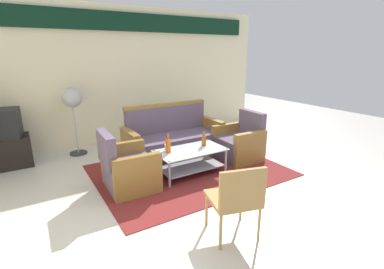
{
  "coord_description": "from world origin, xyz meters",
  "views": [
    {
      "loc": [
        -2.13,
        -2.9,
        1.9
      ],
      "look_at": [
        0.09,
        0.69,
        0.65
      ],
      "focal_mm": 26.37,
      "sensor_mm": 36.0,
      "label": 1
    }
  ],
  "objects_px": {
    "armchair_right": "(239,144)",
    "bottle_brown": "(204,140)",
    "couch": "(173,140)",
    "bottle_orange": "(168,146)",
    "pedestal_fan": "(72,102)",
    "coffee_table": "(190,158)",
    "armchair_left": "(128,169)",
    "cup": "(167,147)",
    "tv_stand": "(5,153)",
    "wicker_chair": "(236,196)"
  },
  "relations": [
    {
      "from": "armchair_left",
      "to": "wicker_chair",
      "type": "bearing_deg",
      "value": 19.81
    },
    {
      "from": "pedestal_fan",
      "to": "tv_stand",
      "type": "bearing_deg",
      "value": -177.54
    },
    {
      "from": "bottle_brown",
      "to": "wicker_chair",
      "type": "relative_size",
      "value": 0.29
    },
    {
      "from": "bottle_orange",
      "to": "tv_stand",
      "type": "distance_m",
      "value": 2.84
    },
    {
      "from": "wicker_chair",
      "to": "pedestal_fan",
      "type": "bearing_deg",
      "value": 119.48
    },
    {
      "from": "armchair_right",
      "to": "pedestal_fan",
      "type": "height_order",
      "value": "pedestal_fan"
    },
    {
      "from": "coffee_table",
      "to": "wicker_chair",
      "type": "bearing_deg",
      "value": -105.64
    },
    {
      "from": "bottle_orange",
      "to": "tv_stand",
      "type": "xyz_separation_m",
      "value": [
        -2.17,
        1.81,
        -0.26
      ]
    },
    {
      "from": "couch",
      "to": "armchair_left",
      "type": "bearing_deg",
      "value": 34.99
    },
    {
      "from": "couch",
      "to": "armchair_left",
      "type": "distance_m",
      "value": 1.4
    },
    {
      "from": "couch",
      "to": "cup",
      "type": "bearing_deg",
      "value": 55.86
    },
    {
      "from": "bottle_brown",
      "to": "cup",
      "type": "height_order",
      "value": "bottle_brown"
    },
    {
      "from": "bottle_orange",
      "to": "wicker_chair",
      "type": "bearing_deg",
      "value": -93.56
    },
    {
      "from": "bottle_brown",
      "to": "bottle_orange",
      "type": "bearing_deg",
      "value": 178.91
    },
    {
      "from": "bottle_brown",
      "to": "pedestal_fan",
      "type": "xyz_separation_m",
      "value": [
        -1.65,
        1.88,
        0.51
      ]
    },
    {
      "from": "couch",
      "to": "bottle_brown",
      "type": "relative_size",
      "value": 7.4
    },
    {
      "from": "cup",
      "to": "coffee_table",
      "type": "bearing_deg",
      "value": -26.64
    },
    {
      "from": "bottle_orange",
      "to": "cup",
      "type": "height_order",
      "value": "bottle_orange"
    },
    {
      "from": "couch",
      "to": "armchair_right",
      "type": "height_order",
      "value": "couch"
    },
    {
      "from": "tv_stand",
      "to": "pedestal_fan",
      "type": "bearing_deg",
      "value": 2.46
    },
    {
      "from": "bottle_brown",
      "to": "armchair_right",
      "type": "bearing_deg",
      "value": 3.75
    },
    {
      "from": "couch",
      "to": "armchair_right",
      "type": "bearing_deg",
      "value": 142.99
    },
    {
      "from": "bottle_orange",
      "to": "couch",
      "type": "bearing_deg",
      "value": 57.39
    },
    {
      "from": "armchair_left",
      "to": "armchair_right",
      "type": "distance_m",
      "value": 2.12
    },
    {
      "from": "bottle_brown",
      "to": "wicker_chair",
      "type": "height_order",
      "value": "wicker_chair"
    },
    {
      "from": "armchair_right",
      "to": "tv_stand",
      "type": "distance_m",
      "value": 4.04
    },
    {
      "from": "pedestal_fan",
      "to": "armchair_left",
      "type": "bearing_deg",
      "value": -79.64
    },
    {
      "from": "bottle_orange",
      "to": "armchair_left",
      "type": "bearing_deg",
      "value": -178.46
    },
    {
      "from": "bottle_brown",
      "to": "bottle_orange",
      "type": "relative_size",
      "value": 0.82
    },
    {
      "from": "coffee_table",
      "to": "cup",
      "type": "xyz_separation_m",
      "value": [
        -0.33,
        0.16,
        0.19
      ]
    },
    {
      "from": "armchair_right",
      "to": "tv_stand",
      "type": "height_order",
      "value": "armchair_right"
    },
    {
      "from": "bottle_brown",
      "to": "armchair_left",
      "type": "bearing_deg",
      "value": -179.76
    },
    {
      "from": "armchair_left",
      "to": "pedestal_fan",
      "type": "xyz_separation_m",
      "value": [
        -0.34,
        1.88,
        0.73
      ]
    },
    {
      "from": "couch",
      "to": "armchair_right",
      "type": "xyz_separation_m",
      "value": [
        0.96,
        -0.74,
        -0.03
      ]
    },
    {
      "from": "armchair_left",
      "to": "tv_stand",
      "type": "height_order",
      "value": "armchair_left"
    },
    {
      "from": "tv_stand",
      "to": "pedestal_fan",
      "type": "height_order",
      "value": "pedestal_fan"
    },
    {
      "from": "coffee_table",
      "to": "couch",
      "type": "bearing_deg",
      "value": 80.34
    },
    {
      "from": "couch",
      "to": "bottle_orange",
      "type": "relative_size",
      "value": 6.1
    },
    {
      "from": "cup",
      "to": "tv_stand",
      "type": "height_order",
      "value": "tv_stand"
    },
    {
      "from": "couch",
      "to": "coffee_table",
      "type": "distance_m",
      "value": 0.86
    },
    {
      "from": "armchair_right",
      "to": "coffee_table",
      "type": "xyz_separation_m",
      "value": [
        -1.11,
        -0.11,
        -0.02
      ]
    },
    {
      "from": "armchair_right",
      "to": "bottle_brown",
      "type": "xyz_separation_m",
      "value": [
        -0.81,
        -0.05,
        0.22
      ]
    },
    {
      "from": "armchair_right",
      "to": "bottle_brown",
      "type": "relative_size",
      "value": 3.48
    },
    {
      "from": "bottle_brown",
      "to": "cup",
      "type": "xyz_separation_m",
      "value": [
        -0.62,
        0.11,
        -0.04
      ]
    },
    {
      "from": "coffee_table",
      "to": "bottle_brown",
      "type": "distance_m",
      "value": 0.38
    },
    {
      "from": "pedestal_fan",
      "to": "wicker_chair",
      "type": "relative_size",
      "value": 1.51
    },
    {
      "from": "bottle_orange",
      "to": "bottle_brown",
      "type": "bearing_deg",
      "value": -1.09
    },
    {
      "from": "couch",
      "to": "tv_stand",
      "type": "height_order",
      "value": "couch"
    },
    {
      "from": "armchair_right",
      "to": "cup",
      "type": "height_order",
      "value": "armchair_right"
    },
    {
      "from": "armchair_left",
      "to": "coffee_table",
      "type": "height_order",
      "value": "armchair_left"
    }
  ]
}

